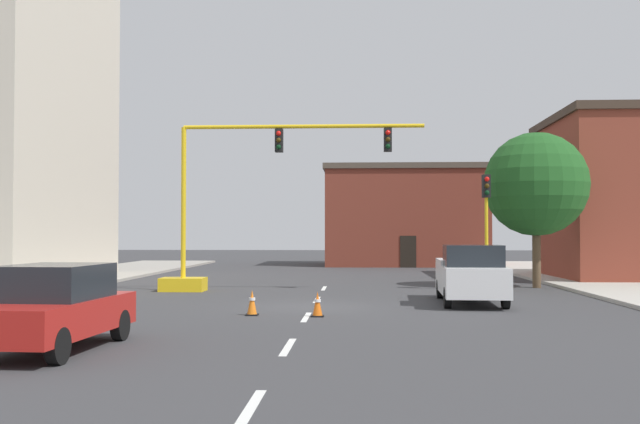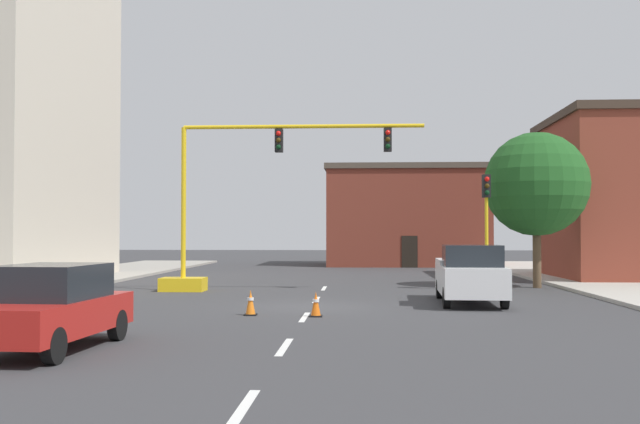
{
  "view_description": "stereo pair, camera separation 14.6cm",
  "coord_description": "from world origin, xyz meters",
  "px_view_note": "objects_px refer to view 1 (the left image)",
  "views": [
    {
      "loc": [
        1.46,
        -24.06,
        2.38
      ],
      "look_at": [
        -0.13,
        7.18,
        3.27
      ],
      "focal_mm": 41.77,
      "sensor_mm": 36.0,
      "label": 1
    },
    {
      "loc": [
        1.61,
        -24.05,
        2.38
      ],
      "look_at": [
        -0.13,
        7.18,
        3.27
      ],
      "focal_mm": 41.77,
      "sensor_mm": 36.0,
      "label": 2
    }
  ],
  "objects_px": {
    "traffic_light_pole_right": "(486,205)",
    "sedan_red_near_left": "(54,307)",
    "traffic_cone_roadside_b": "(318,304)",
    "traffic_signal_gantry": "(219,234)",
    "pickup_truck_white": "(470,275)",
    "tree_right_mid": "(536,184)",
    "traffic_cone_roadside_a": "(252,303)"
  },
  "relations": [
    {
      "from": "traffic_light_pole_right",
      "to": "pickup_truck_white",
      "type": "distance_m",
      "value": 6.27
    },
    {
      "from": "traffic_signal_gantry",
      "to": "traffic_light_pole_right",
      "type": "height_order",
      "value": "traffic_signal_gantry"
    },
    {
      "from": "traffic_light_pole_right",
      "to": "sedan_red_near_left",
      "type": "xyz_separation_m",
      "value": [
        -11.47,
        -16.15,
        -2.64
      ]
    },
    {
      "from": "traffic_light_pole_right",
      "to": "pickup_truck_white",
      "type": "relative_size",
      "value": 0.88
    },
    {
      "from": "traffic_cone_roadside_b",
      "to": "pickup_truck_white",
      "type": "bearing_deg",
      "value": 40.68
    },
    {
      "from": "traffic_signal_gantry",
      "to": "pickup_truck_white",
      "type": "height_order",
      "value": "traffic_signal_gantry"
    },
    {
      "from": "tree_right_mid",
      "to": "traffic_cone_roadside_b",
      "type": "xyz_separation_m",
      "value": [
        -8.92,
        -11.64,
        -4.16
      ]
    },
    {
      "from": "sedan_red_near_left",
      "to": "traffic_cone_roadside_b",
      "type": "height_order",
      "value": "sedan_red_near_left"
    },
    {
      "from": "traffic_cone_roadside_a",
      "to": "traffic_light_pole_right",
      "type": "bearing_deg",
      "value": 48.74
    },
    {
      "from": "traffic_light_pole_right",
      "to": "sedan_red_near_left",
      "type": "height_order",
      "value": "traffic_light_pole_right"
    },
    {
      "from": "traffic_cone_roadside_b",
      "to": "traffic_signal_gantry",
      "type": "bearing_deg",
      "value": 116.63
    },
    {
      "from": "sedan_red_near_left",
      "to": "traffic_cone_roadside_a",
      "type": "distance_m",
      "value": 7.33
    },
    {
      "from": "traffic_light_pole_right",
      "to": "tree_right_mid",
      "type": "xyz_separation_m",
      "value": [
        2.47,
        1.85,
        0.98
      ]
    },
    {
      "from": "traffic_signal_gantry",
      "to": "pickup_truck_white",
      "type": "xyz_separation_m",
      "value": [
        9.5,
        -4.79,
        -1.37
      ]
    },
    {
      "from": "traffic_signal_gantry",
      "to": "traffic_cone_roadside_a",
      "type": "height_order",
      "value": "traffic_signal_gantry"
    },
    {
      "from": "traffic_signal_gantry",
      "to": "traffic_cone_roadside_a",
      "type": "bearing_deg",
      "value": -73.37
    },
    {
      "from": "pickup_truck_white",
      "to": "sedan_red_near_left",
      "type": "bearing_deg",
      "value": -133.18
    },
    {
      "from": "traffic_signal_gantry",
      "to": "traffic_cone_roadside_a",
      "type": "relative_size",
      "value": 14.59
    },
    {
      "from": "traffic_signal_gantry",
      "to": "traffic_light_pole_right",
      "type": "distance_m",
      "value": 11.09
    },
    {
      "from": "traffic_light_pole_right",
      "to": "traffic_cone_roadside_a",
      "type": "xyz_separation_m",
      "value": [
        -8.37,
        -9.54,
        -3.17
      ]
    },
    {
      "from": "traffic_cone_roadside_a",
      "to": "traffic_signal_gantry",
      "type": "bearing_deg",
      "value": 106.63
    },
    {
      "from": "traffic_cone_roadside_b",
      "to": "traffic_light_pole_right",
      "type": "bearing_deg",
      "value": 56.58
    },
    {
      "from": "traffic_cone_roadside_a",
      "to": "traffic_cone_roadside_b",
      "type": "distance_m",
      "value": 1.93
    },
    {
      "from": "traffic_light_pole_right",
      "to": "pickup_truck_white",
      "type": "xyz_separation_m",
      "value": [
        -1.5,
        -5.53,
        -2.55
      ]
    },
    {
      "from": "pickup_truck_white",
      "to": "sedan_red_near_left",
      "type": "distance_m",
      "value": 14.57
    },
    {
      "from": "traffic_light_pole_right",
      "to": "pickup_truck_white",
      "type": "height_order",
      "value": "traffic_light_pole_right"
    },
    {
      "from": "tree_right_mid",
      "to": "pickup_truck_white",
      "type": "distance_m",
      "value": 9.09
    },
    {
      "from": "traffic_light_pole_right",
      "to": "traffic_cone_roadside_a",
      "type": "relative_size",
      "value": 6.5
    },
    {
      "from": "sedan_red_near_left",
      "to": "traffic_cone_roadside_b",
      "type": "bearing_deg",
      "value": 51.77
    },
    {
      "from": "pickup_truck_white",
      "to": "sedan_red_near_left",
      "type": "height_order",
      "value": "pickup_truck_white"
    },
    {
      "from": "traffic_signal_gantry",
      "to": "traffic_cone_roadside_b",
      "type": "bearing_deg",
      "value": -63.37
    },
    {
      "from": "traffic_light_pole_right",
      "to": "pickup_truck_white",
      "type": "bearing_deg",
      "value": -105.2
    }
  ]
}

